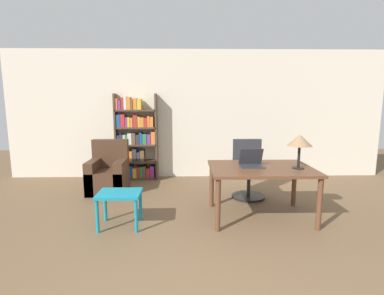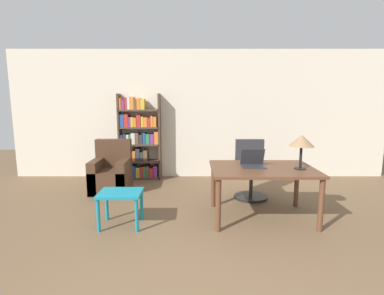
{
  "view_description": "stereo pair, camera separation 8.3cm",
  "coord_description": "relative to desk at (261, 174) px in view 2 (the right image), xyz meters",
  "views": [
    {
      "loc": [
        -0.25,
        -1.89,
        1.68
      ],
      "look_at": [
        -0.15,
        2.39,
        0.99
      ],
      "focal_mm": 28.0,
      "sensor_mm": 36.0,
      "label": 1
    },
    {
      "loc": [
        -0.17,
        -1.89,
        1.68
      ],
      "look_at": [
        -0.15,
        2.39,
        0.99
      ],
      "focal_mm": 28.0,
      "sensor_mm": 36.0,
      "label": 2
    }
  ],
  "objects": [
    {
      "name": "table_lamp",
      "position": [
        0.49,
        -0.1,
        0.47
      ],
      "size": [
        0.33,
        0.33,
        0.47
      ],
      "color": "black",
      "rests_on": "desk"
    },
    {
      "name": "laptop",
      "position": [
        -0.13,
        0.05,
        0.14
      ],
      "size": [
        0.33,
        0.26,
        0.25
      ],
      "color": "#2D2D33",
      "rests_on": "desk"
    },
    {
      "name": "side_table_blue",
      "position": [
        -1.94,
        -0.28,
        -0.26
      ],
      "size": [
        0.56,
        0.45,
        0.47
      ],
      "color": "teal",
      "rests_on": "ground_plane"
    },
    {
      "name": "desk",
      "position": [
        0.0,
        0.0,
        0.0
      ],
      "size": [
        1.43,
        1.02,
        0.74
      ],
      "color": "brown",
      "rests_on": "ground_plane"
    },
    {
      "name": "bookshelf",
      "position": [
        -2.11,
        2.15,
        0.18
      ],
      "size": [
        0.87,
        0.28,
        1.79
      ],
      "color": "#4C3828",
      "rests_on": "ground_plane"
    },
    {
      "name": "office_chair",
      "position": [
        0.02,
        0.93,
        -0.21
      ],
      "size": [
        0.57,
        0.57,
        0.99
      ],
      "color": "black",
      "rests_on": "ground_plane"
    },
    {
      "name": "armchair",
      "position": [
        -2.48,
        1.29,
        -0.34
      ],
      "size": [
        0.66,
        0.69,
        0.93
      ],
      "color": "#472D1E",
      "rests_on": "ground_plane"
    },
    {
      "name": "wall_back",
      "position": [
        -0.82,
        2.34,
        0.7
      ],
      "size": [
        8.0,
        0.06,
        2.7
      ],
      "color": "beige",
      "rests_on": "ground_plane"
    }
  ]
}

